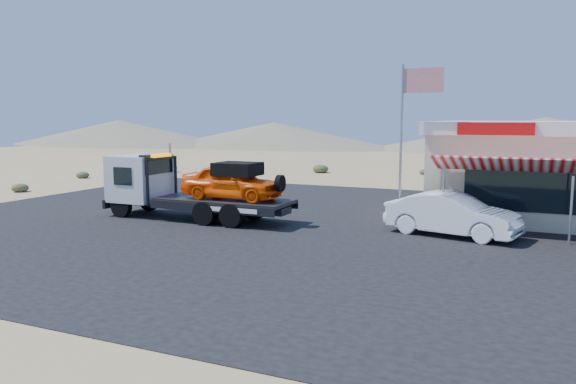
% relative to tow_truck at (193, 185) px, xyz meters
% --- Properties ---
extents(ground, '(120.00, 120.00, 0.00)m').
position_rel_tow_truck_xyz_m(ground, '(3.13, -2.22, -1.40)').
color(ground, '#9A8157').
rests_on(ground, ground).
extents(asphalt_lot, '(32.00, 24.00, 0.02)m').
position_rel_tow_truck_xyz_m(asphalt_lot, '(5.13, 0.78, -1.39)').
color(asphalt_lot, black).
rests_on(asphalt_lot, ground).
extents(tow_truck, '(7.75, 2.30, 2.59)m').
position_rel_tow_truck_xyz_m(tow_truck, '(0.00, 0.00, 0.00)').
color(tow_truck, black).
rests_on(tow_truck, asphalt_lot).
extents(white_sedan, '(4.72, 2.52, 1.48)m').
position_rel_tow_truck_xyz_m(white_sedan, '(9.98, 0.89, -0.64)').
color(white_sedan, white).
rests_on(white_sedan, asphalt_lot).
extents(jerky_store, '(10.40, 9.97, 3.90)m').
position_rel_tow_truck_xyz_m(jerky_store, '(13.63, 6.76, 0.59)').
color(jerky_store, '#C6B896').
rests_on(jerky_store, asphalt_lot).
extents(flagpole, '(1.55, 0.10, 6.00)m').
position_rel_tow_truck_xyz_m(flagpole, '(8.07, 2.28, 2.37)').
color(flagpole, '#99999E').
rests_on(flagpole, asphalt_lot).
extents(desert_scrub, '(24.85, 34.29, 0.80)m').
position_rel_tow_truck_xyz_m(desert_scrub, '(-11.27, 8.91, -1.08)').
color(desert_scrub, '#3D4223').
rests_on(desert_scrub, ground).
extents(distant_hills, '(126.00, 48.00, 4.20)m').
position_rel_tow_truck_xyz_m(distant_hills, '(-6.64, 52.92, 0.49)').
color(distant_hills, '#726B59').
rests_on(distant_hills, ground).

